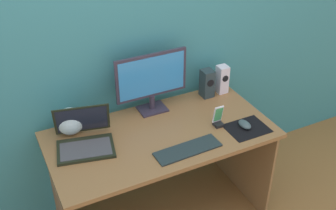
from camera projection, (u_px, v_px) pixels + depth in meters
wall_back at (131, 26)px, 2.52m from camera, size 6.00×0.04×2.50m
desk at (161, 153)px, 2.58m from camera, size 1.36×0.69×0.71m
monitor at (152, 80)px, 2.60m from camera, size 0.48×0.14×0.40m
speaker_right at (222, 79)px, 2.86m from camera, size 0.07×0.08×0.20m
speaker_near_monitor at (207, 83)px, 2.81m from camera, size 0.08×0.09×0.20m
laptop at (84, 139)px, 2.38m from camera, size 0.38×0.35×0.22m
fishbowl at (70, 121)px, 2.47m from camera, size 0.17×0.17×0.17m
keyboard_external at (188, 149)px, 2.36m from camera, size 0.40×0.14×0.01m
mousepad at (247, 128)px, 2.54m from camera, size 0.25×0.20×0.00m
mouse at (245, 124)px, 2.54m from camera, size 0.06×0.10×0.04m
phone_in_dock at (218, 119)px, 2.54m from camera, size 0.06×0.05×0.14m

